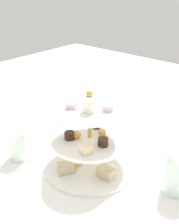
{
  "coord_description": "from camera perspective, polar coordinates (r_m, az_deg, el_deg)",
  "views": [
    {
      "loc": [
        0.53,
        0.46,
        0.54
      ],
      "look_at": [
        0.0,
        0.0,
        0.18
      ],
      "focal_mm": 44.23,
      "sensor_mm": 36.0,
      "label": 1
    }
  ],
  "objects": [
    {
      "name": "butter_knife_right",
      "position": [
        1.06,
        13.52,
        -4.42
      ],
      "size": [
        0.02,
        0.17,
        0.0
      ],
      "primitive_type": "cube",
      "rotation": [
        0.0,
        0.0,
        4.65
      ],
      "color": "silver",
      "rests_on": "ground_plane"
    },
    {
      "name": "tiered_serving_stand",
      "position": [
        0.84,
        -0.03,
        -6.68
      ],
      "size": [
        0.29,
        0.29,
        0.25
      ],
      "color": "white",
      "rests_on": "ground_plane"
    },
    {
      "name": "ground_plane",
      "position": [
        0.88,
        0.0,
        -10.82
      ],
      "size": [
        2.4,
        2.4,
        0.0
      ],
      "primitive_type": "plane",
      "color": "white"
    },
    {
      "name": "water_glass_short_left",
      "position": [
        1.06,
        -5.54,
        -1.26
      ],
      "size": [
        0.06,
        0.06,
        0.08
      ],
      "primitive_type": "cylinder",
      "color": "silver",
      "rests_on": "ground_plane"
    },
    {
      "name": "water_glass_tall_right",
      "position": [
        0.79,
        17.45,
        -11.84
      ],
      "size": [
        0.07,
        0.07,
        0.12
      ],
      "primitive_type": "cylinder",
      "color": "silver",
      "rests_on": "ground_plane"
    },
    {
      "name": "water_glass_mid_back",
      "position": [
        0.91,
        -14.64,
        -6.64
      ],
      "size": [
        0.06,
        0.06,
        0.1
      ],
      "primitive_type": "cylinder",
      "color": "silver",
      "rests_on": "ground_plane"
    },
    {
      "name": "teacup_with_saucer",
      "position": [
        1.1,
        1.87,
        -1.23
      ],
      "size": [
        0.09,
        0.09,
        0.05
      ],
      "color": "white",
      "rests_on": "ground_plane"
    }
  ]
}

